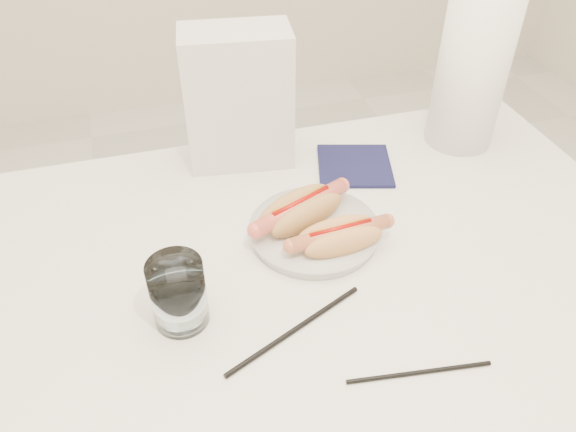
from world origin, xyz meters
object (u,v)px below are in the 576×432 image
object	(u,v)px
hotdog_right	(340,237)
napkin_box	(238,99)
table	(300,295)
paper_towel_roll	(472,72)
plate	(314,232)
water_glass	(178,293)
hotdog_left	(301,210)

from	to	relation	value
hotdog_right	napkin_box	world-z (taller)	napkin_box
table	napkin_box	world-z (taller)	napkin_box
hotdog_right	paper_towel_roll	world-z (taller)	paper_towel_roll
napkin_box	paper_towel_roll	distance (m)	0.44
plate	water_glass	world-z (taller)	water_glass
hotdog_right	napkin_box	xyz separation A→B (m)	(-0.09, 0.31, 0.09)
napkin_box	table	bearing A→B (deg)	-78.87
hotdog_left	napkin_box	bearing A→B (deg)	78.11
water_glass	napkin_box	size ratio (longest dim) A/B	0.41
hotdog_left	water_glass	bearing A→B (deg)	-170.67
plate	paper_towel_roll	size ratio (longest dim) A/B	0.69
water_glass	paper_towel_roll	bearing A→B (deg)	27.58
table	hotdog_right	size ratio (longest dim) A/B	7.30
table	hotdog_left	bearing A→B (deg)	73.34
hotdog_left	plate	bearing A→B (deg)	-76.22
water_glass	hotdog_right	bearing A→B (deg)	13.72
plate	table	bearing A→B (deg)	-122.46
hotdog_right	water_glass	xyz separation A→B (m)	(-0.26, -0.06, 0.01)
table	paper_towel_roll	size ratio (longest dim) A/B	4.05
paper_towel_roll	water_glass	bearing A→B (deg)	-152.42
hotdog_left	paper_towel_roll	xyz separation A→B (m)	(0.39, 0.18, 0.11)
water_glass	napkin_box	bearing A→B (deg)	65.77
water_glass	paper_towel_roll	world-z (taller)	paper_towel_roll
hotdog_right	paper_towel_roll	bearing A→B (deg)	31.20
hotdog_right	napkin_box	size ratio (longest dim) A/B	0.64
table	hotdog_left	world-z (taller)	hotdog_left
hotdog_right	plate	bearing A→B (deg)	109.54
hotdog_right	water_glass	world-z (taller)	water_glass
table	paper_towel_roll	bearing A→B (deg)	32.83
plate	hotdog_right	xyz separation A→B (m)	(0.02, -0.05, 0.03)
plate	hotdog_left	size ratio (longest dim) A/B	1.16
paper_towel_roll	hotdog_right	bearing A→B (deg)	-144.04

